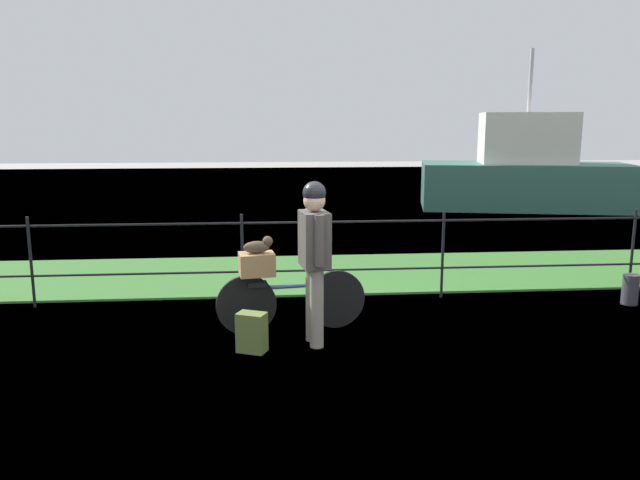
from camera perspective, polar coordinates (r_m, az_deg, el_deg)
name	(u,v)px	position (r m, az deg, el deg)	size (l,w,h in m)	color
ground_plane	(368,356)	(6.16, 4.48, -10.68)	(60.00, 60.00, 0.00)	#9E9993
grass_strip	(332,273)	(9.33, 1.16, -3.06)	(27.00, 2.40, 0.03)	#38702D
harbor_water	(304,208)	(16.49, -1.50, 2.99)	(30.00, 30.00, 0.00)	slate
iron_fence	(344,249)	(7.85, 2.23, -0.85)	(18.04, 0.04, 1.13)	black
bicycle_main	(290,300)	(6.76, -2.75, -5.60)	(1.63, 0.30, 0.65)	black
wooden_crate	(257,264)	(6.60, -5.86, -2.23)	(0.37, 0.28, 0.24)	#A87F51
terrier_dog	(259,246)	(6.56, -5.68, -0.55)	(0.32, 0.18, 0.18)	#4C3D2D
cyclist_person	(314,249)	(6.20, -0.52, -0.81)	(0.32, 0.54, 1.68)	gray
backpack_on_paving	(252,332)	(6.24, -6.32, -8.48)	(0.28, 0.18, 0.40)	olive
mooring_bollard	(630,289)	(8.69, 26.74, -4.09)	(0.20, 0.20, 0.38)	#38383D
moored_boat_near	(525,174)	(17.18, 18.40, 5.81)	(5.60, 3.08, 4.10)	#336656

